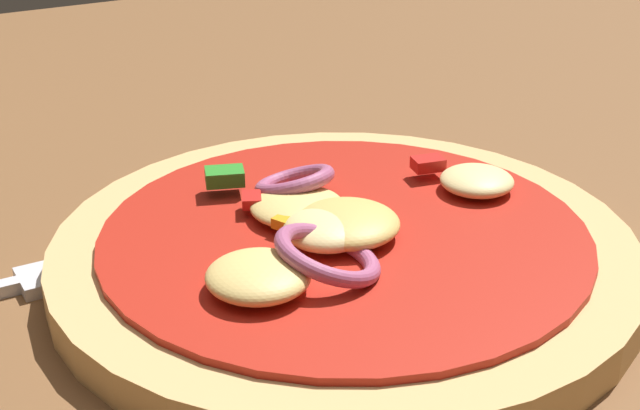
{
  "coord_description": "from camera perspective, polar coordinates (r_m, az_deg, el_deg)",
  "views": [
    {
      "loc": [
        -0.2,
        -0.25,
        0.21
      ],
      "look_at": [
        -0.05,
        0.04,
        0.05
      ],
      "focal_mm": 53.95,
      "sensor_mm": 36.0,
      "label": 1
    }
  ],
  "objects": [
    {
      "name": "pizza",
      "position": [
        0.36,
        1.38,
        -2.73
      ],
      "size": [
        0.22,
        0.22,
        0.03
      ],
      "color": "tan",
      "rests_on": "dining_table"
    },
    {
      "name": "dining_table",
      "position": [
        0.38,
        9.26,
        -5.77
      ],
      "size": [
        1.12,
        0.97,
        0.03
      ],
      "color": "brown",
      "rests_on": "ground"
    }
  ]
}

